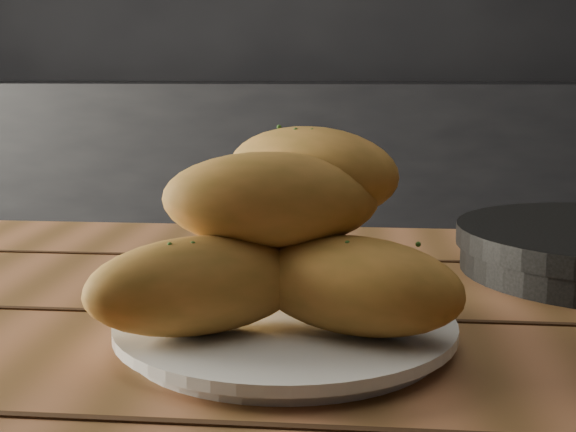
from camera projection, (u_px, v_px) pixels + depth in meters
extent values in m
cube|color=black|center=(291.00, 216.00, 2.74)|extent=(2.80, 0.60, 0.90)
cube|color=brown|center=(544.00, 400.00, 0.53)|extent=(1.51, 0.95, 0.04)
cylinder|color=silver|center=(285.00, 335.00, 0.58)|extent=(0.22, 0.22, 0.01)
cylinder|color=silver|center=(285.00, 325.00, 0.58)|extent=(0.25, 0.25, 0.01)
ellipsoid|color=#B97733|center=(198.00, 285.00, 0.54)|extent=(0.17, 0.14, 0.07)
ellipsoid|color=#B97733|center=(356.00, 285.00, 0.54)|extent=(0.17, 0.12, 0.07)
ellipsoid|color=#B97733|center=(286.00, 256.00, 0.63)|extent=(0.12, 0.16, 0.07)
ellipsoid|color=#B97733|center=(270.00, 200.00, 0.56)|extent=(0.16, 0.08, 0.07)
ellipsoid|color=#B97733|center=(310.00, 172.00, 0.59)|extent=(0.16, 0.13, 0.07)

